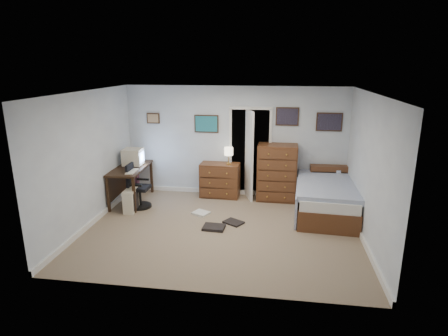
{
  "coord_description": "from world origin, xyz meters",
  "views": [
    {
      "loc": [
        0.95,
        -6.3,
        2.97
      ],
      "look_at": [
        -0.0,
        0.3,
        1.1
      ],
      "focal_mm": 30.0,
      "sensor_mm": 36.0,
      "label": 1
    }
  ],
  "objects_px": {
    "computer_desk": "(126,175)",
    "bed": "(326,196)",
    "office_chair": "(137,191)",
    "low_dresser": "(220,180)",
    "tall_dresser": "(277,173)"
  },
  "relations": [
    {
      "from": "computer_desk",
      "to": "tall_dresser",
      "type": "distance_m",
      "value": 3.32
    },
    {
      "from": "office_chair",
      "to": "bed",
      "type": "bearing_deg",
      "value": 4.52
    },
    {
      "from": "computer_desk",
      "to": "bed",
      "type": "bearing_deg",
      "value": -2.96
    },
    {
      "from": "computer_desk",
      "to": "low_dresser",
      "type": "relative_size",
      "value": 1.59
    },
    {
      "from": "computer_desk",
      "to": "office_chair",
      "type": "relative_size",
      "value": 1.47
    },
    {
      "from": "computer_desk",
      "to": "low_dresser",
      "type": "xyz_separation_m",
      "value": [
        1.98,
        0.61,
        -0.22
      ]
    },
    {
      "from": "low_dresser",
      "to": "tall_dresser",
      "type": "distance_m",
      "value": 1.31
    },
    {
      "from": "office_chair",
      "to": "low_dresser",
      "type": "distance_m",
      "value": 1.87
    },
    {
      "from": "office_chair",
      "to": "tall_dresser",
      "type": "bearing_deg",
      "value": 17.16
    },
    {
      "from": "low_dresser",
      "to": "bed",
      "type": "xyz_separation_m",
      "value": [
        2.3,
        -0.62,
        -0.05
      ]
    },
    {
      "from": "computer_desk",
      "to": "bed",
      "type": "relative_size",
      "value": 0.61
    },
    {
      "from": "low_dresser",
      "to": "bed",
      "type": "height_order",
      "value": "low_dresser"
    },
    {
      "from": "computer_desk",
      "to": "bed",
      "type": "distance_m",
      "value": 4.29
    },
    {
      "from": "office_chair",
      "to": "low_dresser",
      "type": "relative_size",
      "value": 1.08
    },
    {
      "from": "low_dresser",
      "to": "tall_dresser",
      "type": "height_order",
      "value": "tall_dresser"
    }
  ]
}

